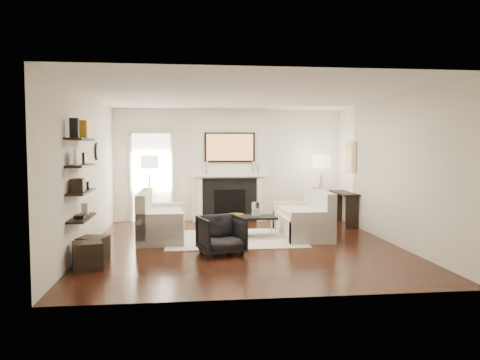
{
  "coord_description": "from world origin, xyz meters",
  "views": [
    {
      "loc": [
        -1.03,
        -8.32,
        1.78
      ],
      "look_at": [
        0.0,
        0.6,
        1.15
      ],
      "focal_mm": 35.0,
      "sensor_mm": 36.0,
      "label": 1
    }
  ],
  "objects": [
    {
      "name": "rug",
      "position": [
        -0.12,
        0.63,
        0.01
      ],
      "size": [
        2.6,
        2.0,
        0.01
      ],
      "primitive_type": "cube",
      "color": "beige",
      "rests_on": "floor"
    },
    {
      "name": "candlestick_r_short",
      "position": [
        0.68,
        2.7,
        1.27
      ],
      "size": [
        0.04,
        0.04,
        0.24
      ],
      "primitive_type": "cylinder",
      "color": "silver",
      "rests_on": "mantel_shelf"
    },
    {
      "name": "chimney_breast",
      "position": [
        0.0,
        2.88,
        1.35
      ],
      "size": [
        1.8,
        0.25,
        2.7
      ],
      "primitive_type": "cube",
      "color": "silver",
      "rests_on": "floor"
    },
    {
      "name": "shelf_bottom",
      "position": [
        -2.62,
        -1.0,
        0.7
      ],
      "size": [
        0.25,
        1.0,
        0.03
      ],
      "primitive_type": "cube",
      "color": "black",
      "rests_on": "wall_left"
    },
    {
      "name": "lamp_right_leg_b",
      "position": [
        2.0,
        2.17,
        0.6
      ],
      "size": [
        0.14,
        0.22,
        1.23
      ],
      "primitive_type": "cylinder",
      "rotation": [
        0.18,
        0.0,
        0.52
      ],
      "color": "silver",
      "rests_on": "floor"
    },
    {
      "name": "pillow_right_orange",
      "position": [
        1.61,
        1.09,
        0.73
      ],
      "size": [
        0.1,
        0.42,
        0.42
      ],
      "primitive_type": "cube",
      "color": "#9B6213",
      "rests_on": "loveseat_right_cushion"
    },
    {
      "name": "loveseat_left_arm_s",
      "position": [
        -1.51,
        1.68,
        0.3
      ],
      "size": [
        0.85,
        0.18,
        0.6
      ],
      "primitive_type": "cube",
      "color": "beige",
      "rests_on": "floor"
    },
    {
      "name": "loveseat_right_back",
      "position": [
        1.61,
        0.79,
        0.53
      ],
      "size": [
        0.18,
        1.8,
        0.8
      ],
      "primitive_type": "cube",
      "color": "beige",
      "rests_on": "floor"
    },
    {
      "name": "lamp_left_leg_b",
      "position": [
        -1.91,
        2.48,
        0.6
      ],
      "size": [
        0.14,
        0.22,
        1.23
      ],
      "primitive_type": "cylinder",
      "rotation": [
        0.18,
        0.0,
        0.52
      ],
      "color": "silver",
      "rests_on": "floor"
    },
    {
      "name": "firebox",
      "position": [
        0.0,
        2.73,
        0.45
      ],
      "size": [
        0.75,
        0.02,
        0.65
      ],
      "primitive_type": "cube",
      "color": "black",
      "rests_on": "floor"
    },
    {
      "name": "fireplace_surround",
      "position": [
        0.0,
        2.74,
        0.52
      ],
      "size": [
        1.3,
        0.02,
        1.04
      ],
      "primitive_type": "cube",
      "color": "black",
      "rests_on": "floor"
    },
    {
      "name": "shelf_lower",
      "position": [
        -2.62,
        -1.0,
        1.1
      ],
      "size": [
        0.25,
        1.0,
        0.04
      ],
      "primitive_type": "cube",
      "color": "black",
      "rests_on": "wall_left"
    },
    {
      "name": "lamp_left_post",
      "position": [
        -1.85,
        2.39,
        0.6
      ],
      "size": [
        0.02,
        0.02,
        1.2
      ],
      "primitive_type": "cylinder",
      "color": "silver",
      "rests_on": "floor"
    },
    {
      "name": "candlestick_r_tall",
      "position": [
        0.55,
        2.7,
        1.3
      ],
      "size": [
        0.04,
        0.04,
        0.3
      ],
      "primitive_type": "cylinder",
      "color": "silver",
      "rests_on": "mantel_shelf"
    },
    {
      "name": "lamp_right_shade",
      "position": [
        2.05,
        2.07,
        1.45
      ],
      "size": [
        0.4,
        0.4,
        0.3
      ],
      "primitive_type": "cylinder",
      "color": "white",
      "rests_on": "lamp_right_post"
    },
    {
      "name": "room_envelope",
      "position": [
        0.0,
        0.0,
        1.35
      ],
      "size": [
        6.0,
        6.0,
        6.0
      ],
      "color": "black",
      "rests_on": "ground"
    },
    {
      "name": "coffee_leg_sw",
      "position": [
        -0.32,
        0.97,
        0.19
      ],
      "size": [
        0.02,
        0.02,
        0.38
      ],
      "primitive_type": "cylinder",
      "color": "silver",
      "rests_on": "floor"
    },
    {
      "name": "clock_rim",
      "position": [
        -2.73,
        0.9,
        1.7
      ],
      "size": [
        0.04,
        0.34,
        0.34
      ],
      "primitive_type": "cylinder",
      "rotation": [
        0.0,
        1.57,
        0.0
      ],
      "color": "black",
      "rests_on": "wall_left"
    },
    {
      "name": "decor_magfile_b",
      "position": [
        -2.62,
        -0.81,
        2.06
      ],
      "size": [
        0.12,
        0.1,
        0.28
      ],
      "primitive_type": "cube",
      "color": "#9B6213",
      "rests_on": "shelf_top"
    },
    {
      "name": "lamp_left_shade",
      "position": [
        -1.85,
        2.39,
        1.45
      ],
      "size": [
        0.4,
        0.4,
        0.3
      ],
      "primitive_type": "cylinder",
      "color": "white",
      "rests_on": "lamp_left_post"
    },
    {
      "name": "hurricane_glass",
      "position": [
        0.33,
        0.75,
        0.56
      ],
      "size": [
        0.17,
        0.17,
        0.29
      ],
      "primitive_type": "cylinder",
      "color": "white",
      "rests_on": "coffee_table"
    },
    {
      "name": "ottoman_far",
      "position": [
        -2.47,
        -1.38,
        0.2
      ],
      "size": [
        0.5,
        0.5,
        0.4
      ],
      "primitive_type": "cube",
      "rotation": [
        0.0,
        0.0,
        0.3
      ],
      "color": "black",
      "rests_on": "floor"
    },
    {
      "name": "console_top",
      "position": [
        2.57,
        2.03,
        0.73
      ],
      "size": [
        0.35,
        1.2,
        0.04
      ],
      "primitive_type": "cube",
      "color": "black",
      "rests_on": "floor"
    },
    {
      "name": "console_leg_s",
      "position": [
        2.57,
        2.58,
        0.35
      ],
      "size": [
        0.3,
        0.04,
        0.71
      ],
      "primitive_type": "cube",
      "color": "black",
      "rests_on": "floor"
    },
    {
      "name": "lamp_right_leg_a",
      "position": [
        2.16,
        2.07,
        0.6
      ],
      "size": [
        0.25,
        0.02,
        1.23
      ],
      "primitive_type": "cylinder",
      "rotation": [
        0.18,
        0.0,
        4.71
      ],
      "color": "silver",
      "rests_on": "floor"
    },
    {
      "name": "decor_frame_a",
      "position": [
        -2.62,
        -1.21,
        1.63
      ],
      "size": [
        0.04,
        0.3,
        0.22
      ],
      "primitive_type": "cube",
      "color": "white",
      "rests_on": "shelf_upper"
    },
    {
      "name": "loveseat_left_arm_n",
      "position": [
        -1.51,
        0.06,
        0.3
      ],
      "size": [
        0.85,
        0.18,
        0.6
      ],
      "primitive_type": "cube",
      "color": "beige",
      "rests_on": "floor"
    },
    {
      "name": "lamp_right_leg_c",
      "position": [
        1.99,
        1.98,
        0.6
      ],
      "size": [
        0.14,
        0.22,
        1.23
      ],
      "primitive_type": "cylinder",
      "rotation": [
        0.18,
        0.0,
        2.62
      ],
      "color": "silver",
      "rests_on": "floor"
    },
    {
      "name": "lamp_left_leg_a",
      "position": [
        -1.74,
        2.39,
        0.6
      ],
      "size": [
        0.25,
        0.02,
        1.23
      ],
      "primitive_type": "cylinder",
      "rotation": [
        0.18,
        0.0,
        4.71
      ],
      "color": "silver",
      "rests_on": "floor"
    },
    {
      "name": "mantel_pilaster_r",
      "position": [
        0.72,
        2.71,
        0.55
      ],
      "size": [
        0.12,
        0.08,
        1.1
      ],
      "primitive_type": "cube",
      "color": "white",
      "rests_on": "floor"
    },
    {
      "name": "loveseat_right_cushion",
      "position": [
        1.23,
        0.79,
        0.47
      ],
      "size": [
        0.63,
        1.44,
        0.1
      ],
      "primitive_type": "cube",
      "color": "beige",
      "rests_on": "loveseat_right_base"
    },
    {
      "name": "coffee_table",
      "position": [
        0.18,
        0.75,
        0.4
      ],
      "size": [
        1.1,
        0.55,
        0.04
      ],
      "primitive_type": "cube",
      "color": "black",
      "rests_on": "floor"
    },
    {
      "name": "shelf_upper",
      "position": [
        -2.62,
        -1.0,
        1.5
      ],
      "size": [
        0.25,
        1.0,
        0.04
      ],
      "primitive_type": "cube",
      "color": "black",
      "rests_on": "wall_left"
    },
    {
      "name": "armchair",
      "position": [
        -0.46,
        -0.64,
        0.35
      ],
      "size": [
        0.84,
        0.81,
        0.71
      ],
      "primitive_type": "imported",
      "rotation": [
        0.0,
        0.0,
        0.28
      ],
      "color": "black",
      "rests_on": "floor"
    },
    {
      "name": "lamp_right_post",
      "position": [
        2.05,
        2.07,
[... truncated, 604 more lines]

